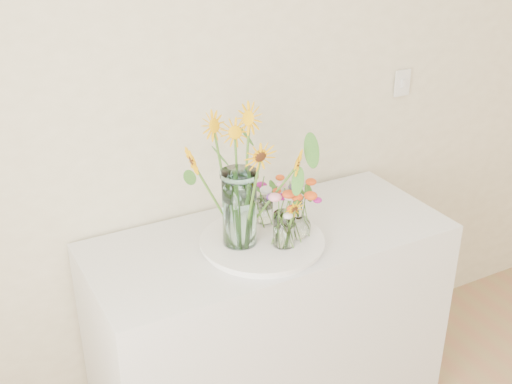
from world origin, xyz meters
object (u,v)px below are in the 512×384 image
(counter, at_px, (269,330))
(small_vase_b, at_px, (297,219))
(small_vase_c, at_px, (265,211))
(small_vase_a, at_px, (284,230))
(tray, at_px, (262,243))
(mason_jar, at_px, (239,208))

(counter, relative_size, small_vase_b, 9.50)
(small_vase_b, bearing_deg, small_vase_c, 109.01)
(counter, distance_m, small_vase_a, 0.56)
(tray, distance_m, mason_jar, 0.18)
(small_vase_a, bearing_deg, small_vase_b, 23.86)
(counter, bearing_deg, small_vase_a, -97.68)
(small_vase_a, height_order, small_vase_c, small_vase_a)
(small_vase_b, xyz_separation_m, small_vase_c, (-0.05, 0.15, -0.02))
(mason_jar, bearing_deg, small_vase_c, 30.87)
(mason_jar, relative_size, small_vase_a, 2.16)
(counter, xyz_separation_m, mason_jar, (-0.15, -0.04, 0.62))
(mason_jar, bearing_deg, small_vase_b, -15.70)
(counter, height_order, small_vase_a, small_vase_a)
(small_vase_a, bearing_deg, counter, 82.32)
(small_vase_b, bearing_deg, mason_jar, 164.30)
(tray, bearing_deg, small_vase_c, 57.00)
(mason_jar, xyz_separation_m, small_vase_c, (0.16, 0.09, -0.09))
(counter, distance_m, small_vase_b, 0.56)
(small_vase_b, distance_m, small_vase_c, 0.16)
(mason_jar, height_order, small_vase_a, mason_jar)
(tray, xyz_separation_m, small_vase_c, (0.07, 0.11, 0.07))
(tray, relative_size, mason_jar, 1.51)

